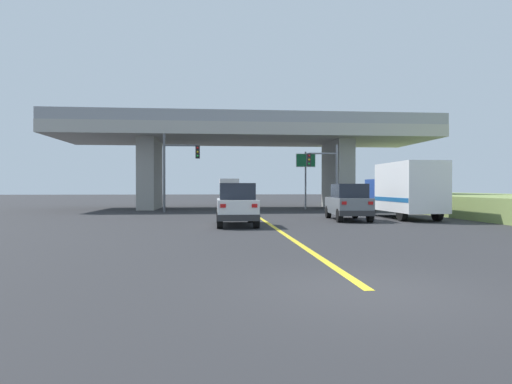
{
  "coord_description": "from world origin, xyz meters",
  "views": [
    {
      "loc": [
        -2.72,
        -7.64,
        1.82
      ],
      "look_at": [
        -0.29,
        18.43,
        1.56
      ],
      "focal_mm": 31.49,
      "sensor_mm": 36.0,
      "label": 1
    }
  ],
  "objects_px": {
    "suv_crossing": "(348,202)",
    "semi_truck_distant": "(229,190)",
    "traffic_signal_farside": "(176,164)",
    "suv_lead": "(236,204)",
    "traffic_signal_nearside": "(326,170)",
    "box_truck": "(405,190)",
    "highway_sign": "(306,167)"
  },
  "relations": [
    {
      "from": "suv_lead",
      "to": "suv_crossing",
      "type": "xyz_separation_m",
      "value": [
        6.36,
        2.87,
        -0.0
      ]
    },
    {
      "from": "traffic_signal_nearside",
      "to": "traffic_signal_farside",
      "type": "height_order",
      "value": "traffic_signal_farside"
    },
    {
      "from": "suv_lead",
      "to": "suv_crossing",
      "type": "height_order",
      "value": "same"
    },
    {
      "from": "suv_lead",
      "to": "box_truck",
      "type": "bearing_deg",
      "value": 20.9
    },
    {
      "from": "traffic_signal_farside",
      "to": "traffic_signal_nearside",
      "type": "bearing_deg",
      "value": -4.5
    },
    {
      "from": "suv_crossing",
      "to": "traffic_signal_nearside",
      "type": "distance_m",
      "value": 8.89
    },
    {
      "from": "suv_crossing",
      "to": "traffic_signal_farside",
      "type": "relative_size",
      "value": 0.79
    },
    {
      "from": "suv_lead",
      "to": "traffic_signal_nearside",
      "type": "distance_m",
      "value": 13.73
    },
    {
      "from": "semi_truck_distant",
      "to": "traffic_signal_nearside",
      "type": "bearing_deg",
      "value": -74.78
    },
    {
      "from": "suv_crossing",
      "to": "traffic_signal_farside",
      "type": "height_order",
      "value": "traffic_signal_farside"
    },
    {
      "from": "traffic_signal_nearside",
      "to": "highway_sign",
      "type": "height_order",
      "value": "traffic_signal_nearside"
    },
    {
      "from": "box_truck",
      "to": "highway_sign",
      "type": "distance_m",
      "value": 12.43
    },
    {
      "from": "traffic_signal_farside",
      "to": "highway_sign",
      "type": "bearing_deg",
      "value": 17.49
    },
    {
      "from": "suv_crossing",
      "to": "box_truck",
      "type": "bearing_deg",
      "value": 19.12
    },
    {
      "from": "traffic_signal_nearside",
      "to": "semi_truck_distant",
      "type": "distance_m",
      "value": 24.9
    },
    {
      "from": "highway_sign",
      "to": "traffic_signal_nearside",
      "type": "bearing_deg",
      "value": -80.54
    },
    {
      "from": "suv_crossing",
      "to": "highway_sign",
      "type": "xyz_separation_m",
      "value": [
        0.23,
        12.76,
        2.55
      ]
    },
    {
      "from": "traffic_signal_nearside",
      "to": "suv_lead",
      "type": "bearing_deg",
      "value": -122.47
    },
    {
      "from": "suv_lead",
      "to": "highway_sign",
      "type": "distance_m",
      "value": 17.15
    },
    {
      "from": "traffic_signal_farside",
      "to": "suv_lead",
      "type": "bearing_deg",
      "value": -72.45
    },
    {
      "from": "box_truck",
      "to": "suv_lead",
      "type": "bearing_deg",
      "value": -159.1
    },
    {
      "from": "traffic_signal_nearside",
      "to": "traffic_signal_farside",
      "type": "bearing_deg",
      "value": 175.5
    },
    {
      "from": "box_truck",
      "to": "semi_truck_distant",
      "type": "distance_m",
      "value": 32.92
    },
    {
      "from": "suv_crossing",
      "to": "highway_sign",
      "type": "distance_m",
      "value": 13.02
    },
    {
      "from": "suv_crossing",
      "to": "semi_truck_distant",
      "type": "bearing_deg",
      "value": 104.22
    },
    {
      "from": "suv_crossing",
      "to": "traffic_signal_farside",
      "type": "xyz_separation_m",
      "value": [
        -10.25,
        9.46,
        2.58
      ]
    },
    {
      "from": "box_truck",
      "to": "traffic_signal_nearside",
      "type": "bearing_deg",
      "value": 109.83
    },
    {
      "from": "traffic_signal_farside",
      "to": "highway_sign",
      "type": "height_order",
      "value": "traffic_signal_farside"
    },
    {
      "from": "suv_crossing",
      "to": "semi_truck_distant",
      "type": "height_order",
      "value": "semi_truck_distant"
    },
    {
      "from": "traffic_signal_farside",
      "to": "box_truck",
      "type": "bearing_deg",
      "value": -31.38
    },
    {
      "from": "suv_crossing",
      "to": "semi_truck_distant",
      "type": "distance_m",
      "value": 33.03
    },
    {
      "from": "box_truck",
      "to": "highway_sign",
      "type": "relative_size",
      "value": 1.44
    }
  ]
}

